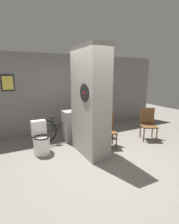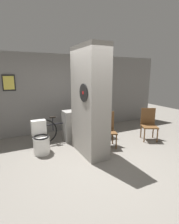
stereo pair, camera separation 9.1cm
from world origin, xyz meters
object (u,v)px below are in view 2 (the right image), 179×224
toilet (41,140)px  bottle_tall (80,106)px  chair_near_pillar (107,128)px  chair_by_doorway (149,123)px  bicycle (61,129)px

toilet → bottle_tall: size_ratio=2.39×
chair_near_pillar → chair_by_doorway: (1.40, -0.13, 0.00)m
bottle_tall → toilet: bearing=-159.2°
chair_near_pillar → bottle_tall: 1.09m
chair_near_pillar → bicycle: 1.37m
chair_near_pillar → bicycle: bearing=157.5°
chair_by_doorway → bottle_tall: bearing=179.2°
chair_near_pillar → bottle_tall: size_ratio=2.84×
chair_near_pillar → bottle_tall: bottle_tall is taller
chair_by_doorway → bicycle: (-2.42, 1.03, -0.13)m
chair_near_pillar → chair_by_doorway: bearing=13.9°
toilet → chair_near_pillar: bearing=-12.1°
chair_near_pillar → chair_by_doorway: 1.40m
toilet → chair_near_pillar: chair_near_pillar is taller
bottle_tall → chair_by_doorway: bearing=-28.7°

